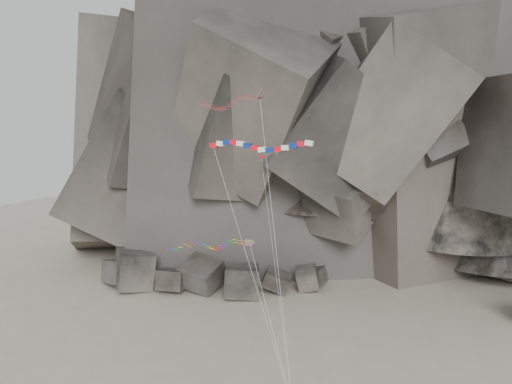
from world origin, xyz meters
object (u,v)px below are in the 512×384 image
(delta_kite, at_px, (226,103))
(banner_kite, at_px, (259,147))
(parafoil_kite, at_px, (204,245))
(pennant_kite, at_px, (269,222))

(delta_kite, height_order, banner_kite, delta_kite)
(parafoil_kite, bearing_deg, banner_kite, -13.81)
(banner_kite, relative_size, pennant_kite, 1.07)
(banner_kite, bearing_deg, parafoil_kite, 158.21)
(parafoil_kite, bearing_deg, pennant_kite, -6.55)
(delta_kite, relative_size, parafoil_kite, 1.79)
(delta_kite, xyz_separation_m, pennant_kite, (5.70, -2.12, -12.95))
(delta_kite, bearing_deg, pennant_kite, -18.27)
(banner_kite, xyz_separation_m, pennant_kite, (0.91, 0.89, -8.25))
(delta_kite, relative_size, banner_kite, 1.21)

